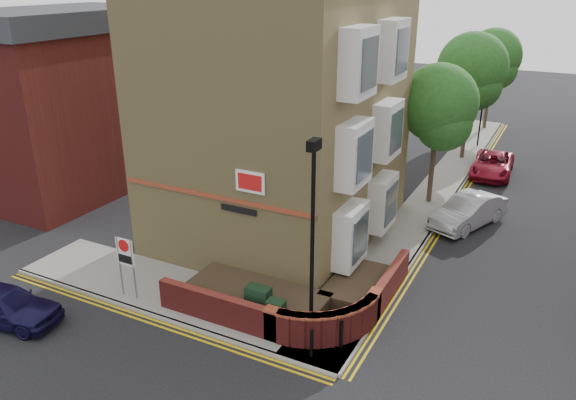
% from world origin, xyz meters
% --- Properties ---
extents(ground, '(120.00, 120.00, 0.00)m').
position_xyz_m(ground, '(0.00, 0.00, 0.00)').
color(ground, black).
rests_on(ground, ground).
extents(pavement_corner, '(13.00, 3.00, 0.12)m').
position_xyz_m(pavement_corner, '(-3.50, 1.50, 0.06)').
color(pavement_corner, gray).
rests_on(pavement_corner, ground).
extents(pavement_main, '(2.00, 32.00, 0.12)m').
position_xyz_m(pavement_main, '(2.00, 16.00, 0.06)').
color(pavement_main, gray).
rests_on(pavement_main, ground).
extents(kerb_side, '(13.00, 0.15, 0.12)m').
position_xyz_m(kerb_side, '(-3.50, 0.00, 0.06)').
color(kerb_side, gray).
rests_on(kerb_side, ground).
extents(kerb_main_near, '(0.15, 32.00, 0.12)m').
position_xyz_m(kerb_main_near, '(3.00, 16.00, 0.06)').
color(kerb_main_near, gray).
rests_on(kerb_main_near, ground).
extents(yellow_lines_side, '(13.00, 0.28, 0.01)m').
position_xyz_m(yellow_lines_side, '(-3.50, -0.25, 0.01)').
color(yellow_lines_side, gold).
rests_on(yellow_lines_side, ground).
extents(yellow_lines_main, '(0.28, 32.00, 0.01)m').
position_xyz_m(yellow_lines_main, '(3.25, 16.00, 0.01)').
color(yellow_lines_main, gold).
rests_on(yellow_lines_main, ground).
extents(corner_building, '(8.95, 10.40, 13.60)m').
position_xyz_m(corner_building, '(-2.84, 8.00, 6.23)').
color(corner_building, '#9D8953').
rests_on(corner_building, ground).
extents(garden_wall, '(6.80, 6.00, 1.20)m').
position_xyz_m(garden_wall, '(0.00, 2.50, 0.00)').
color(garden_wall, maroon).
rests_on(garden_wall, ground).
extents(lamppost, '(0.25, 0.50, 6.30)m').
position_xyz_m(lamppost, '(1.60, 1.20, 3.34)').
color(lamppost, black).
rests_on(lamppost, pavement_corner).
extents(utility_cabinet_large, '(0.80, 0.45, 1.20)m').
position_xyz_m(utility_cabinet_large, '(-0.30, 1.30, 0.72)').
color(utility_cabinet_large, black).
rests_on(utility_cabinet_large, pavement_corner).
extents(utility_cabinet_small, '(0.55, 0.40, 1.10)m').
position_xyz_m(utility_cabinet_small, '(0.50, 1.00, 0.67)').
color(utility_cabinet_small, black).
rests_on(utility_cabinet_small, pavement_corner).
extents(bollard_near, '(0.11, 0.11, 0.90)m').
position_xyz_m(bollard_near, '(2.00, 0.40, 0.57)').
color(bollard_near, black).
rests_on(bollard_near, pavement_corner).
extents(bollard_far, '(0.11, 0.11, 0.90)m').
position_xyz_m(bollard_far, '(2.60, 1.20, 0.57)').
color(bollard_far, black).
rests_on(bollard_far, pavement_corner).
extents(zone_sign, '(0.72, 0.07, 2.20)m').
position_xyz_m(zone_sign, '(-5.00, 0.50, 1.64)').
color(zone_sign, slate).
rests_on(zone_sign, pavement_corner).
extents(side_building, '(6.40, 10.40, 9.00)m').
position_xyz_m(side_building, '(-15.00, 8.00, 4.55)').
color(side_building, maroon).
rests_on(side_building, ground).
extents(tree_near, '(3.64, 3.65, 6.70)m').
position_xyz_m(tree_near, '(2.00, 14.05, 4.70)').
color(tree_near, '#382B1E').
rests_on(tree_near, pavement_main).
extents(tree_mid, '(4.03, 4.03, 7.42)m').
position_xyz_m(tree_mid, '(2.00, 22.05, 5.20)').
color(tree_mid, '#382B1E').
rests_on(tree_mid, pavement_main).
extents(tree_far, '(3.81, 3.81, 7.00)m').
position_xyz_m(tree_far, '(2.00, 30.05, 4.91)').
color(tree_far, '#382B1E').
rests_on(tree_far, pavement_main).
extents(traffic_light_assembly, '(0.20, 0.16, 4.20)m').
position_xyz_m(traffic_light_assembly, '(2.40, 25.00, 2.78)').
color(traffic_light_assembly, black).
rests_on(traffic_light_assembly, pavement_main).
extents(navy_hatchback, '(3.94, 2.15, 1.27)m').
position_xyz_m(navy_hatchback, '(-7.59, -2.39, 0.64)').
color(navy_hatchback, '#120E34').
rests_on(navy_hatchback, ground).
extents(silver_car_near, '(2.94, 4.47, 1.39)m').
position_xyz_m(silver_car_near, '(4.20, 12.15, 0.70)').
color(silver_car_near, '#AAABB2').
rests_on(silver_car_near, ground).
extents(red_car_main, '(2.29, 4.59, 1.25)m').
position_xyz_m(red_car_main, '(4.08, 19.80, 0.62)').
color(red_car_main, maroon).
rests_on(red_car_main, ground).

